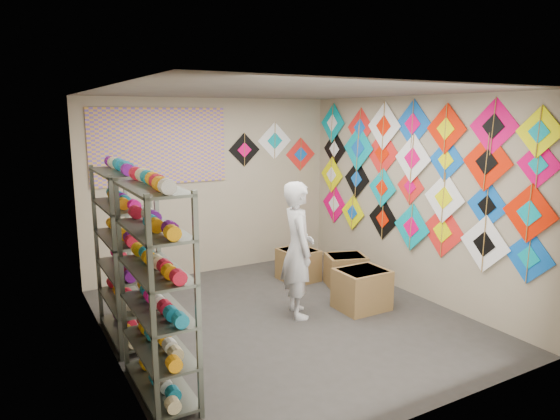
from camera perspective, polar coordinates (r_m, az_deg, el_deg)
ground at (r=6.22m, az=0.58°, el=-12.40°), size 4.50×4.50×0.00m
room_walls at (r=5.77m, az=0.61°, el=2.78°), size 4.50×4.50×4.50m
shelf_rack_front at (r=4.49m, az=-13.92°, el=-9.11°), size 0.40×1.10×1.90m
shelf_rack_back at (r=5.70m, az=-17.52°, el=-4.99°), size 0.40×1.10×1.90m
string_spools at (r=5.06m, az=-16.00°, el=-5.78°), size 0.12×2.36×0.12m
kite_wall_display at (r=6.99m, az=14.66°, el=3.93°), size 0.06×4.24×2.05m
back_wall_kites at (r=8.22m, az=-0.63°, el=7.11°), size 1.60×0.02×0.83m
poster at (r=7.47m, az=-13.55°, el=7.09°), size 2.00×0.01×1.10m
shopkeeper at (r=6.10m, az=2.05°, el=-4.53°), size 0.83×0.73×1.68m
carton_a at (r=6.54m, az=9.33°, el=-8.93°), size 0.62×0.52×0.52m
carton_b at (r=7.37m, az=7.52°, el=-6.84°), size 0.67×0.60×0.45m
carton_c at (r=7.53m, az=2.11°, el=-6.27°), size 0.53×0.58×0.47m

